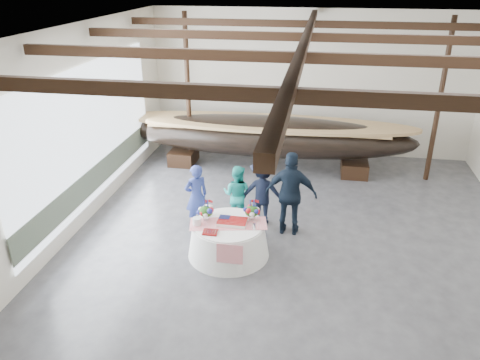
# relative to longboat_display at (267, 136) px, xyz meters

# --- Properties ---
(floor) EXTENTS (10.00, 12.00, 0.01)m
(floor) POSITION_rel_longboat_display_xyz_m (1.14, -4.31, -1.04)
(floor) COLOR #3D3D42
(floor) RESTS_ON ground
(wall_back) EXTENTS (10.00, 0.02, 4.50)m
(wall_back) POSITION_rel_longboat_display_xyz_m (1.14, 1.69, 1.21)
(wall_back) COLOR silver
(wall_back) RESTS_ON ground
(wall_left) EXTENTS (0.02, 12.00, 4.50)m
(wall_left) POSITION_rel_longboat_display_xyz_m (-3.86, -4.31, 1.21)
(wall_left) COLOR silver
(wall_left) RESTS_ON ground
(ceiling) EXTENTS (10.00, 12.00, 0.01)m
(ceiling) POSITION_rel_longboat_display_xyz_m (1.14, -4.31, 3.46)
(ceiling) COLOR white
(ceiling) RESTS_ON wall_back
(pavilion_structure) EXTENTS (9.80, 11.76, 4.50)m
(pavilion_structure) POSITION_rel_longboat_display_xyz_m (1.14, -3.56, 2.96)
(pavilion_structure) COLOR black
(pavilion_structure) RESTS_ON ground
(open_bay) EXTENTS (0.03, 7.00, 3.20)m
(open_bay) POSITION_rel_longboat_display_xyz_m (-3.81, -3.31, 0.79)
(open_bay) COLOR silver
(open_bay) RESTS_ON ground
(longboat_display) EXTENTS (8.68, 1.74, 1.63)m
(longboat_display) POSITION_rel_longboat_display_xyz_m (0.00, 0.00, 0.00)
(longboat_display) COLOR black
(longboat_display) RESTS_ON ground
(banquet_table) EXTENTS (1.71, 1.71, 0.74)m
(banquet_table) POSITION_rel_longboat_display_xyz_m (-0.22, -4.80, -0.67)
(banquet_table) COLOR white
(banquet_table) RESTS_ON ground
(tabletop_items) EXTENTS (1.66, 0.97, 0.40)m
(tabletop_items) POSITION_rel_longboat_display_xyz_m (-0.28, -4.68, -0.15)
(tabletop_items) COLOR red
(tabletop_items) RESTS_ON banquet_table
(guest_woman_blue) EXTENTS (0.67, 0.64, 1.55)m
(guest_woman_blue) POSITION_rel_longboat_display_xyz_m (-1.18, -3.74, -0.26)
(guest_woman_blue) COLOR navy
(guest_woman_blue) RESTS_ON ground
(guest_woman_teal) EXTENTS (0.78, 0.66, 1.43)m
(guest_woman_teal) POSITION_rel_longboat_display_xyz_m (-0.29, -3.36, -0.32)
(guest_woman_teal) COLOR teal
(guest_woman_teal) RESTS_ON ground
(guest_man_left) EXTENTS (1.06, 0.61, 1.63)m
(guest_man_left) POSITION_rel_longboat_display_xyz_m (0.31, -3.32, -0.22)
(guest_man_left) COLOR black
(guest_man_left) RESTS_ON ground
(guest_man_right) EXTENTS (1.18, 0.54, 1.97)m
(guest_man_right) POSITION_rel_longboat_display_xyz_m (0.99, -3.67, -0.06)
(guest_man_right) COLOR black
(guest_man_right) RESTS_ON ground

